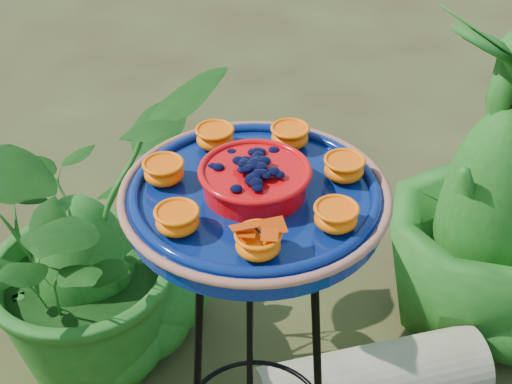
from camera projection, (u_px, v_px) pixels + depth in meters
tripod_stand at (255, 346)px, 1.47m from camera, size 0.35×0.36×0.90m
feeder_dish at (255, 193)px, 1.24m from camera, size 0.49×0.49×0.11m
driftwood_log at (372, 383)px, 1.94m from camera, size 0.65×0.36×0.21m
shrub_back_left at (79, 236)px, 1.92m from camera, size 0.97×1.01×0.88m
shrub_back_right at (494, 188)px, 1.98m from camera, size 0.70×0.70×1.02m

